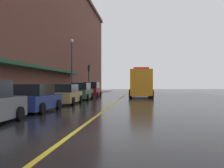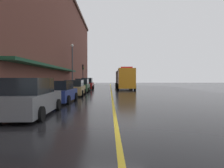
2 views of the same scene
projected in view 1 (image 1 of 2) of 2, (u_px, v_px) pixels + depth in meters
name	position (u px, v px, depth m)	size (l,w,h in m)	color
ground_plane	(122.00, 97.00, 32.74)	(112.00, 112.00, 0.00)	black
sidewalk_left	(75.00, 96.00, 33.41)	(2.40, 70.00, 0.15)	#9E9B93
lane_center_stripe	(122.00, 97.00, 32.74)	(0.16, 70.00, 0.01)	gold
brick_building_left	(24.00, 29.00, 33.12)	(11.90, 64.00, 17.67)	brown
parked_car_1	(35.00, 99.00, 15.15)	(2.18, 4.18, 1.63)	navy
parked_car_2	(66.00, 94.00, 21.28)	(2.22, 4.92, 1.64)	#A5844C
parked_car_3	(82.00, 92.00, 27.10)	(2.02, 4.58, 1.79)	#2D5133
parked_car_4	(92.00, 90.00, 32.96)	(2.10, 4.44, 1.92)	maroon
utility_truck	(141.00, 84.00, 33.03)	(3.01, 8.76, 3.62)	orange
parking_meter_0	(70.00, 89.00, 27.86)	(0.14, 0.18, 1.33)	#4C4C51
parking_meter_1	(11.00, 94.00, 14.98)	(0.14, 0.18, 1.33)	#4C4C51
street_lamp_left	(72.00, 61.00, 30.82)	(0.44, 0.44, 6.94)	#33383D
traffic_light_near	(89.00, 74.00, 37.82)	(0.38, 0.36, 4.30)	#232326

